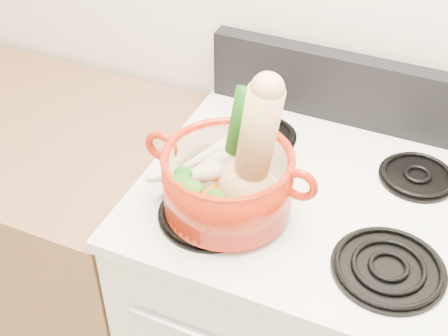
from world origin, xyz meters
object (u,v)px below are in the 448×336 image
at_px(stove_body, 301,327).
at_px(leek, 235,145).
at_px(dutch_oven, 228,182).
at_px(squash, 248,149).

height_order(stove_body, leek, leek).
bearing_deg(leek, stove_body, 60.13).
xyz_separation_m(stove_body, dutch_oven, (-0.16, -0.13, 0.57)).
relative_size(squash, leek, 1.15).
xyz_separation_m(dutch_oven, squash, (0.05, -0.01, 0.11)).
distance_m(dutch_oven, leek, 0.09).
bearing_deg(dutch_oven, leek, 57.62).
bearing_deg(leek, dutch_oven, -100.58).
bearing_deg(stove_body, dutch_oven, -140.17).
distance_m(squash, leek, 0.05).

